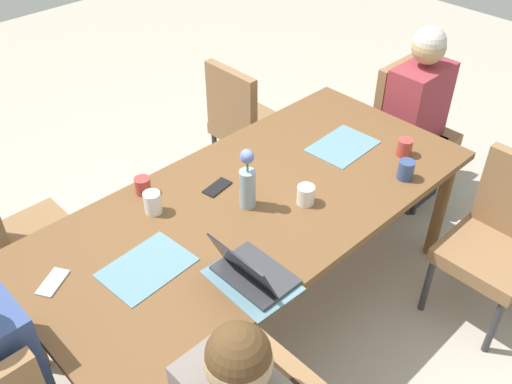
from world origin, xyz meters
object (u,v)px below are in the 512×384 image
at_px(coffee_mug_centre_left, 153,203).
at_px(coffee_mug_centre_right, 406,170).
at_px(chair_near_right_near, 500,236).
at_px(coffee_mug_near_left, 306,195).
at_px(flower_vase, 247,178).
at_px(phone_black, 217,187).
at_px(laptop_near_left_far, 251,272).
at_px(chair_far_right_mid, 15,234).
at_px(coffee_mug_far_left, 405,147).
at_px(person_head_right_left_near, 413,128).
at_px(phone_silver, 53,282).
at_px(chair_head_right_left_near, 408,123).
at_px(coffee_mug_near_right, 143,186).
at_px(chair_far_right_far, 245,120).
at_px(dining_table, 256,211).

xyz_separation_m(coffee_mug_centre_left, coffee_mug_centre_right, (1.06, -0.66, -0.00)).
distance_m(chair_near_right_near, coffee_mug_near_left, 1.04).
relative_size(flower_vase, phone_black, 2.10).
distance_m(laptop_near_left_far, phone_black, 0.63).
distance_m(chair_far_right_mid, flower_vase, 1.25).
height_order(coffee_mug_centre_left, coffee_mug_far_left, coffee_mug_centre_left).
distance_m(person_head_right_left_near, coffee_mug_centre_left, 1.85).
bearing_deg(phone_silver, chair_head_right_left_near, -33.05).
bearing_deg(coffee_mug_near_right, chair_far_right_mid, 139.89).
height_order(chair_head_right_left_near, laptop_near_left_far, laptop_near_left_far).
relative_size(chair_far_right_mid, coffee_mug_far_left, 9.64).
xyz_separation_m(chair_near_right_near, flower_vase, (-0.95, 0.85, 0.40)).
relative_size(chair_head_right_left_near, chair_far_right_mid, 1.00).
distance_m(chair_head_right_left_near, laptop_near_left_far, 1.92).
bearing_deg(person_head_right_left_near, phone_black, 173.18).
relative_size(chair_head_right_left_near, phone_black, 6.00).
bearing_deg(coffee_mug_far_left, coffee_mug_near_left, 172.49).
bearing_deg(coffee_mug_near_left, chair_far_right_far, 61.06).
bearing_deg(coffee_mug_far_left, chair_head_right_left_near, 29.31).
xyz_separation_m(chair_far_right_mid, coffee_mug_near_left, (1.02, -1.03, 0.28)).
bearing_deg(phone_silver, coffee_mug_centre_right, -50.47).
xyz_separation_m(chair_far_right_far, coffee_mug_centre_right, (-0.07, -1.26, 0.28)).
bearing_deg(flower_vase, coffee_mug_near_left, -39.55).
bearing_deg(coffee_mug_centre_right, coffee_mug_near_right, 141.37).
bearing_deg(chair_far_right_far, coffee_mug_centre_left, -152.16).
bearing_deg(chair_head_right_left_near, chair_far_right_far, 134.04).
relative_size(dining_table, coffee_mug_near_left, 24.03).
bearing_deg(coffee_mug_near_left, coffee_mug_near_right, 130.34).
relative_size(coffee_mug_near_left, phone_silver, 0.63).
bearing_deg(dining_table, phone_silver, 169.10).
xyz_separation_m(person_head_right_left_near, coffee_mug_far_left, (-0.58, -0.29, 0.25)).
relative_size(chair_far_right_far, phone_black, 6.00).
xyz_separation_m(person_head_right_left_near, flower_vase, (-1.47, -0.02, 0.37)).
bearing_deg(coffee_mug_near_left, coffee_mug_centre_left, 141.44).
distance_m(person_head_right_left_near, phone_silver, 2.39).
bearing_deg(coffee_mug_near_right, coffee_mug_near_left, -49.66).
bearing_deg(laptop_near_left_far, coffee_mug_centre_right, -1.80).
relative_size(chair_head_right_left_near, person_head_right_left_near, 0.75).
bearing_deg(phone_black, chair_head_right_left_near, -13.30).
distance_m(chair_near_right_near, coffee_mug_far_left, 0.65).
bearing_deg(coffee_mug_centre_left, phone_silver, -171.41).
bearing_deg(chair_far_right_far, coffee_mug_far_left, -84.94).
distance_m(coffee_mug_near_left, phone_black, 0.44).
relative_size(chair_far_right_far, coffee_mug_far_left, 9.64).
height_order(chair_near_right_near, chair_far_right_far, same).
distance_m(person_head_right_left_near, phone_black, 1.51).
bearing_deg(coffee_mug_centre_right, coffee_mug_far_left, 35.97).
height_order(coffee_mug_near_right, phone_silver, coffee_mug_near_right).
xyz_separation_m(coffee_mug_near_right, coffee_mug_centre_right, (1.01, -0.81, 0.01)).
relative_size(chair_near_right_near, chair_far_right_mid, 1.00).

